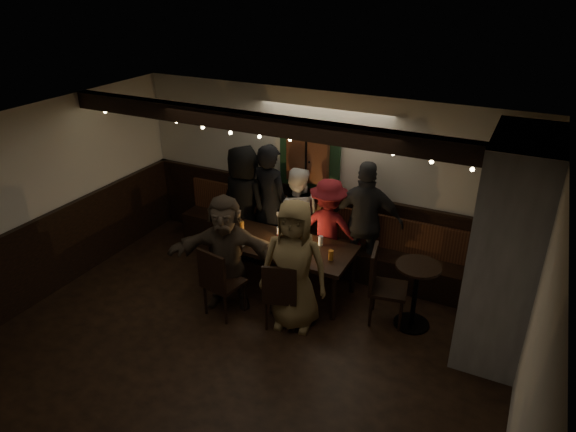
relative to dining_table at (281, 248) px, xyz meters
The scene contains 13 objects.
room 1.27m from the dining_table, ahead, with size 6.02×5.01×2.62m.
dining_table is the anchor object (origin of this frame).
chair_near_left 1.03m from the dining_table, 114.20° to the right, with size 0.52×0.52×0.98m.
chair_near_right 0.90m from the dining_table, 63.39° to the right, with size 0.53×0.53×0.94m.
chair_end 1.45m from the dining_table, ahead, with size 0.53×0.53×1.02m.
high_top 1.87m from the dining_table, ahead, with size 0.55×0.55×0.88m.
person_a 1.17m from the dining_table, 146.75° to the left, with size 0.87×0.57×1.78m, color black.
person_b 0.91m from the dining_table, 128.48° to the left, with size 0.68×0.45×1.86m, color black.
person_c 0.78m from the dining_table, 100.41° to the left, with size 0.75×0.58×1.54m, color beige.
person_d 0.78m from the dining_table, 56.45° to the left, with size 0.97×0.56×1.50m, color #590F15.
person_e 1.24m from the dining_table, 39.75° to the left, with size 1.05×0.44×1.80m, color #252526.
person_f 0.81m from the dining_table, 125.90° to the right, with size 1.47×0.47×1.59m, color #3E3226.
person_g 0.85m from the dining_table, 51.82° to the right, with size 0.84×0.55×1.71m, color olive.
Camera 1 is at (2.69, -4.07, 4.11)m, focal length 32.00 mm.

